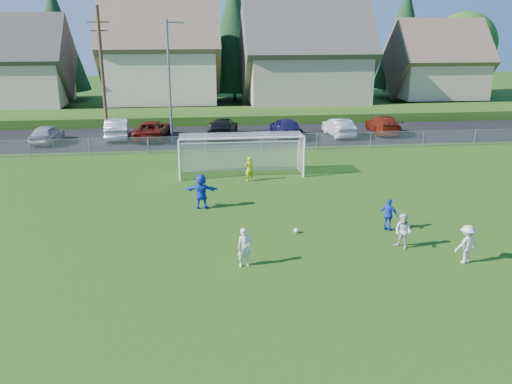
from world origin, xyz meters
TOP-DOWN VIEW (x-y plane):
  - ground at (0.00, 0.00)m, footprint 160.00×160.00m
  - asphalt_lot at (0.00, 27.50)m, footprint 60.00×60.00m
  - grass_embankment at (0.00, 35.00)m, footprint 70.00×6.00m
  - soccer_ball at (1.58, 6.27)m, footprint 0.22×0.22m
  - player_white_a at (-0.98, 3.20)m, footprint 0.61×0.47m
  - player_white_b at (5.58, 4.13)m, footprint 0.87×0.92m
  - player_white_c at (7.49, 2.55)m, footprint 1.10×0.80m
  - player_blue_a at (5.70, 6.14)m, footprint 0.88×0.82m
  - player_blue_b at (-2.48, 10.04)m, footprint 1.67×0.69m
  - goalkeeper at (0.35, 14.58)m, footprint 0.60×0.48m
  - car_a at (-13.91, 26.45)m, footprint 2.02×4.22m
  - car_b at (-8.84, 27.62)m, footprint 2.16×5.02m
  - car_c at (-6.07, 27.11)m, footprint 2.92×5.44m
  - car_d at (-0.53, 26.92)m, footprint 2.84×5.55m
  - car_e at (4.46, 26.57)m, footprint 2.26×4.81m
  - car_f at (8.78, 26.51)m, footprint 1.88×4.45m
  - car_g at (12.74, 27.24)m, footprint 2.31×5.09m
  - soccer_goal at (0.00, 16.05)m, footprint 7.42×1.90m
  - chainlink_fence at (0.00, 22.00)m, footprint 52.06×0.06m
  - streetlight at (-4.45, 26.00)m, footprint 1.38×0.18m
  - utility_pole at (-9.50, 27.00)m, footprint 1.60×0.26m
  - houses_row at (1.97, 42.46)m, footprint 53.90×11.45m
  - tree_row at (1.04, 48.74)m, footprint 65.98×12.36m

SIDE VIEW (x-z plane):
  - ground at x=0.00m, z-range 0.00..0.00m
  - asphalt_lot at x=0.00m, z-range 0.01..0.01m
  - soccer_ball at x=1.58m, z-range 0.00..0.22m
  - grass_embankment at x=0.00m, z-range 0.00..0.80m
  - chainlink_fence at x=0.00m, z-range 0.03..1.23m
  - car_a at x=-13.91m, z-range 0.00..1.39m
  - car_f at x=8.78m, z-range 0.00..1.43m
  - goalkeeper at x=0.35m, z-range 0.00..1.44m
  - car_g at x=12.74m, z-range 0.00..1.45m
  - car_c at x=-6.07m, z-range 0.00..1.45m
  - player_blue_a at x=5.70m, z-range 0.00..1.45m
  - player_white_b at x=5.58m, z-range 0.00..1.49m
  - player_white_a at x=-0.98m, z-range 0.00..1.51m
  - player_white_c at x=7.49m, z-range 0.00..1.53m
  - car_d at x=-0.53m, z-range 0.00..1.54m
  - car_e at x=4.46m, z-range 0.00..1.59m
  - car_b at x=-8.84m, z-range 0.00..1.61m
  - player_blue_b at x=-2.48m, z-range 0.00..1.75m
  - soccer_goal at x=0.00m, z-range 0.38..2.88m
  - streetlight at x=-4.45m, z-range 0.34..9.34m
  - utility_pole at x=-9.50m, z-range 0.15..10.15m
  - tree_row at x=1.04m, z-range 0.01..13.81m
  - houses_row at x=1.97m, z-range 0.69..13.97m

